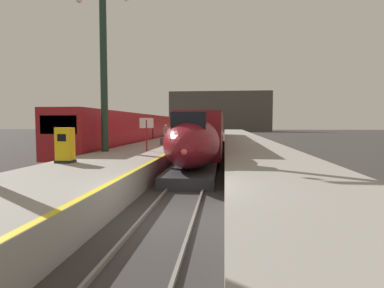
# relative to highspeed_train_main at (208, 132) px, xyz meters

# --- Properties ---
(ground_plane) EXTENTS (260.00, 260.00, 0.00)m
(ground_plane) POSITION_rel_highspeed_train_main_xyz_m (0.00, -22.24, -1.93)
(ground_plane) COLOR #33302D
(platform_left) EXTENTS (4.80, 110.00, 1.05)m
(platform_left) POSITION_rel_highspeed_train_main_xyz_m (-4.05, 2.51, -1.40)
(platform_left) COLOR gray
(platform_left) RESTS_ON ground
(platform_right) EXTENTS (4.80, 110.00, 1.05)m
(platform_right) POSITION_rel_highspeed_train_main_xyz_m (4.05, 2.51, -1.40)
(platform_right) COLOR gray
(platform_right) RESTS_ON ground
(platform_left_safety_stripe) EXTENTS (0.20, 107.80, 0.01)m
(platform_left_safety_stripe) POSITION_rel_highspeed_train_main_xyz_m (-1.77, 2.51, -0.87)
(platform_left_safety_stripe) COLOR yellow
(platform_left_safety_stripe) RESTS_ON platform_left
(rail_main_left) EXTENTS (0.08, 110.00, 0.12)m
(rail_main_left) POSITION_rel_highspeed_train_main_xyz_m (-0.75, 5.26, -1.87)
(rail_main_left) COLOR slate
(rail_main_left) RESTS_ON ground
(rail_main_right) EXTENTS (0.08, 110.00, 0.12)m
(rail_main_right) POSITION_rel_highspeed_train_main_xyz_m (0.75, 5.26, -1.87)
(rail_main_right) COLOR slate
(rail_main_right) RESTS_ON ground
(rail_secondary_left) EXTENTS (0.08, 110.00, 0.12)m
(rail_secondary_left) POSITION_rel_highspeed_train_main_xyz_m (-8.85, 5.26, -1.87)
(rail_secondary_left) COLOR slate
(rail_secondary_left) RESTS_ON ground
(rail_secondary_right) EXTENTS (0.08, 110.00, 0.12)m
(rail_secondary_right) POSITION_rel_highspeed_train_main_xyz_m (-7.35, 5.26, -1.87)
(rail_secondary_right) COLOR slate
(rail_secondary_right) RESTS_ON ground
(highspeed_train_main) EXTENTS (2.92, 38.18, 3.60)m
(highspeed_train_main) POSITION_rel_highspeed_train_main_xyz_m (0.00, 0.00, 0.00)
(highspeed_train_main) COLOR maroon
(highspeed_train_main) RESTS_ON ground
(regional_train_adjacent) EXTENTS (2.85, 36.60, 3.80)m
(regional_train_adjacent) POSITION_rel_highspeed_train_main_xyz_m (-8.10, 4.52, 0.20)
(regional_train_adjacent) COLOR maroon
(regional_train_adjacent) RESTS_ON ground
(station_column_mid) EXTENTS (4.00, 0.68, 10.36)m
(station_column_mid) POSITION_rel_highspeed_train_main_xyz_m (-5.90, -12.02, 5.27)
(station_column_mid) COLOR #1E3828
(station_column_mid) RESTS_ON platform_left
(passenger_near_edge) EXTENTS (0.33, 0.55, 1.69)m
(passenger_near_edge) POSITION_rel_highspeed_train_main_xyz_m (-3.15, -5.75, 0.11)
(passenger_near_edge) COLOR #23232D
(passenger_near_edge) RESTS_ON platform_left
(rolling_suitcase) EXTENTS (0.40, 0.22, 0.98)m
(rolling_suitcase) POSITION_rel_highspeed_train_main_xyz_m (-3.42, -5.87, -0.57)
(rolling_suitcase) COLOR #4C4C51
(rolling_suitcase) RESTS_ON platform_left
(ticket_machine_yellow) EXTENTS (0.76, 0.62, 1.60)m
(ticket_machine_yellow) POSITION_rel_highspeed_train_main_xyz_m (-5.55, -17.69, -0.14)
(ticket_machine_yellow) COLOR yellow
(ticket_machine_yellow) RESTS_ON platform_left
(departure_info_board) EXTENTS (0.90, 0.10, 2.12)m
(departure_info_board) POSITION_rel_highspeed_train_main_xyz_m (-3.32, -11.53, 0.63)
(departure_info_board) COLOR maroon
(departure_info_board) RESTS_ON platform_left
(terminus_back_wall) EXTENTS (36.00, 2.00, 14.00)m
(terminus_back_wall) POSITION_rel_highspeed_train_main_xyz_m (0.00, 79.76, 5.07)
(terminus_back_wall) COLOR #4C4742
(terminus_back_wall) RESTS_ON ground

